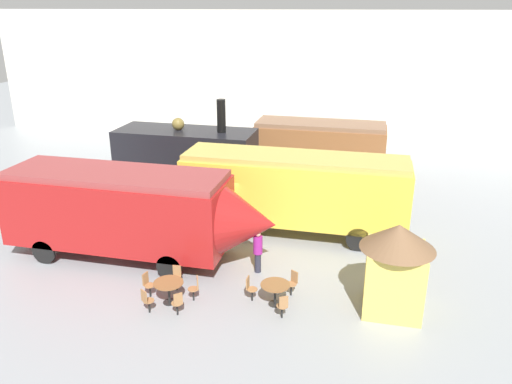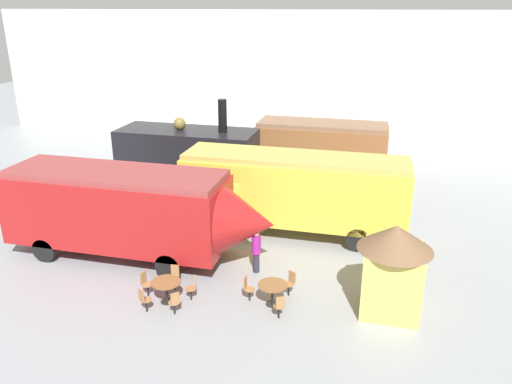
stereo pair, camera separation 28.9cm
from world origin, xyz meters
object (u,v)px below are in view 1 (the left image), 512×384
streamlined_locomotive (136,210)px  passenger_coach_wooden (320,145)px  cafe_chair_0 (250,287)px  passenger_coach_vintage (294,188)px  cafe_table_near (275,288)px  ticket_kiosk (396,263)px  steam_locomotive (186,152)px  visitor_person (258,250)px  cafe_table_mid (169,286)px

streamlined_locomotive → passenger_coach_wooden: bearing=63.6°
cafe_chair_0 → passenger_coach_vintage: bearing=87.4°
cafe_table_near → passenger_coach_wooden: bearing=90.6°
passenger_coach_wooden → ticket_kiosk: size_ratio=2.41×
cafe_table_near → cafe_chair_0: (-0.86, 0.04, -0.11)m
steam_locomotive → cafe_chair_0: bearing=-58.9°
passenger_coach_vintage → visitor_person: passenger_coach_vintage is taller
passenger_coach_vintage → cafe_table_near: size_ratio=9.69×
steam_locomotive → passenger_coach_vintage: (6.33, -3.96, -0.04)m
passenger_coach_vintage → cafe_table_near: passenger_coach_vintage is taller
passenger_coach_vintage → cafe_table_mid: (-3.10, -6.40, -1.41)m
passenger_coach_wooden → cafe_table_near: (0.14, -13.50, -1.24)m
cafe_table_mid → streamlined_locomotive: bearing=130.6°
passenger_coach_wooden → visitor_person: (-0.90, -11.53, -0.95)m
cafe_table_mid → ticket_kiosk: (7.15, 1.31, 1.04)m
cafe_table_mid → cafe_chair_0: (2.57, 0.75, -0.12)m
cafe_table_near → cafe_table_mid: bearing=-168.4°
steam_locomotive → passenger_coach_wooden: bearing=30.5°
cafe_chair_0 → visitor_person: (-0.18, 1.92, 0.39)m
streamlined_locomotive → cafe_table_near: streamlined_locomotive is taller
steam_locomotive → visitor_person: 9.60m
cafe_table_near → cafe_chair_0: 0.87m
cafe_table_mid → steam_locomotive: bearing=107.4°
passenger_coach_vintage → streamlined_locomotive: passenger_coach_vintage is taller
passenger_coach_wooden → cafe_table_mid: passenger_coach_wooden is taller
passenger_coach_wooden → cafe_table_near: bearing=-89.4°
passenger_coach_wooden → cafe_table_mid: bearing=-103.0°
passenger_coach_wooden → cafe_table_mid: (-3.29, -14.20, -1.23)m
cafe_chair_0 → cafe_table_mid: bearing=-161.1°
passenger_coach_vintage → passenger_coach_wooden: bearing=88.6°
streamlined_locomotive → cafe_table_near: (5.80, -2.06, -1.38)m
cafe_table_near → streamlined_locomotive: bearing=160.4°
passenger_coach_vintage → steam_locomotive: bearing=148.0°
streamlined_locomotive → cafe_table_near: size_ratio=10.70×
cafe_table_mid → ticket_kiosk: ticket_kiosk is taller
steam_locomotive → passenger_coach_vintage: steam_locomotive is taller
steam_locomotive → cafe_table_near: bearing=-55.4°
passenger_coach_wooden → steam_locomotive: bearing=-149.5°
passenger_coach_wooden → streamlined_locomotive: bearing=-116.4°
cafe_chair_0 → visitor_person: bearing=98.1°
streamlined_locomotive → ticket_kiosk: (9.52, -1.46, -0.33)m
ticket_kiosk → cafe_table_mid: bearing=-169.6°
steam_locomotive → streamlined_locomotive: size_ratio=0.69×
visitor_person → passenger_coach_wooden: bearing=85.5°
cafe_table_mid → cafe_table_near: bearing=11.6°
streamlined_locomotive → cafe_chair_0: 5.55m
passenger_coach_wooden → cafe_chair_0: bearing=-93.1°
passenger_coach_wooden → visitor_person: bearing=-94.5°
passenger_coach_wooden → passenger_coach_vintage: passenger_coach_vintage is taller
streamlined_locomotive → cafe_table_mid: streamlined_locomotive is taller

